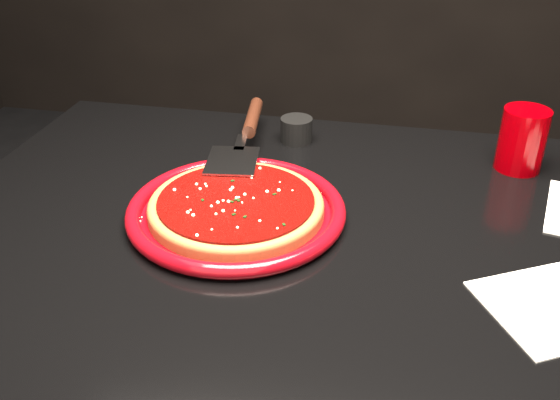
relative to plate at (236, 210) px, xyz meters
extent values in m
cylinder|color=#6C050B|center=(0.00, 0.00, 0.00)|extent=(0.40, 0.40, 0.02)
cylinder|color=brown|center=(0.00, 0.00, 0.00)|extent=(0.32, 0.32, 0.01)
torus|color=brown|center=(0.00, 0.00, 0.01)|extent=(0.32, 0.32, 0.02)
cylinder|color=#5F0603|center=(0.00, 0.00, 0.01)|extent=(0.28, 0.28, 0.01)
cylinder|color=#910004|center=(0.43, 0.25, 0.04)|extent=(0.08, 0.08, 0.11)
cube|color=white|center=(0.42, -0.12, -0.01)|extent=(0.20, 0.20, 0.00)
cylinder|color=black|center=(0.04, 0.28, 0.01)|extent=(0.08, 0.08, 0.05)
camera|label=1|loc=(0.23, -0.76, 0.48)|focal=40.00mm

